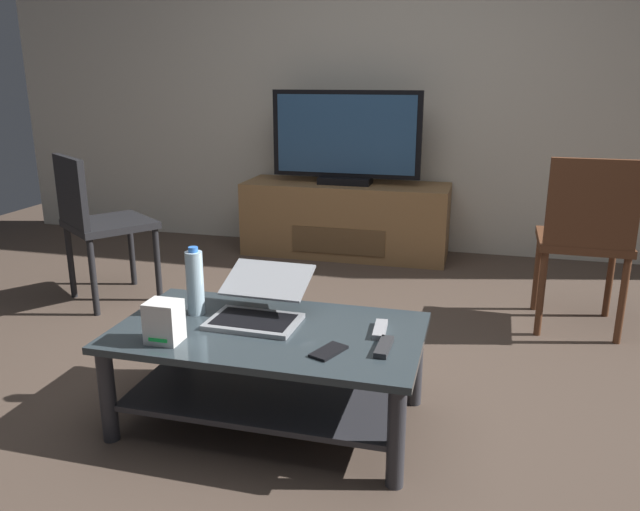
% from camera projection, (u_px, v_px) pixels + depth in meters
% --- Properties ---
extents(ground_plane, '(7.68, 7.68, 0.00)m').
position_uv_depth(ground_plane, '(316.00, 392.00, 2.63)').
color(ground_plane, '#4C3D33').
extents(back_wall, '(6.40, 0.12, 2.80)m').
position_uv_depth(back_wall, '(403.00, 60.00, 4.50)').
color(back_wall, beige).
rests_on(back_wall, ground).
extents(coffee_table, '(1.15, 0.65, 0.38)m').
position_uv_depth(coffee_table, '(269.00, 358.00, 2.34)').
color(coffee_table, '#2D383D').
rests_on(coffee_table, ground).
extents(media_cabinet, '(1.50, 0.49, 0.54)m').
position_uv_depth(media_cabinet, '(346.00, 219.00, 4.60)').
color(media_cabinet, olive).
rests_on(media_cabinet, ground).
extents(television, '(1.08, 0.20, 0.66)m').
position_uv_depth(television, '(346.00, 140.00, 4.41)').
color(television, black).
rests_on(television, media_cabinet).
extents(dining_chair, '(0.45, 0.45, 0.92)m').
position_uv_depth(dining_chair, '(585.00, 234.00, 3.12)').
color(dining_chair, '#59331E').
rests_on(dining_chair, ground).
extents(side_chair, '(0.61, 0.61, 0.87)m').
position_uv_depth(side_chair, '(96.00, 219.00, 3.55)').
color(side_chair, black).
rests_on(side_chair, ground).
extents(laptop, '(0.35, 0.39, 0.17)m').
position_uv_depth(laptop, '(260.00, 304.00, 2.40)').
color(laptop, gray).
rests_on(laptop, coffee_table).
extents(router_box, '(0.12, 0.10, 0.15)m').
position_uv_depth(router_box, '(164.00, 322.00, 2.18)').
color(router_box, white).
rests_on(router_box, coffee_table).
extents(water_bottle_near, '(0.07, 0.07, 0.27)m').
position_uv_depth(water_bottle_near, '(195.00, 282.00, 2.43)').
color(water_bottle_near, silver).
rests_on(water_bottle_near, coffee_table).
extents(cell_phone, '(0.12, 0.16, 0.01)m').
position_uv_depth(cell_phone, '(329.00, 351.00, 2.11)').
color(cell_phone, black).
rests_on(cell_phone, coffee_table).
extents(tv_remote, '(0.05, 0.16, 0.02)m').
position_uv_depth(tv_remote, '(380.00, 329.00, 2.28)').
color(tv_remote, '#99999E').
rests_on(tv_remote, coffee_table).
extents(soundbar_remote, '(0.05, 0.16, 0.02)m').
position_uv_depth(soundbar_remote, '(384.00, 347.00, 2.13)').
color(soundbar_remote, '#2D2D30').
rests_on(soundbar_remote, coffee_table).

